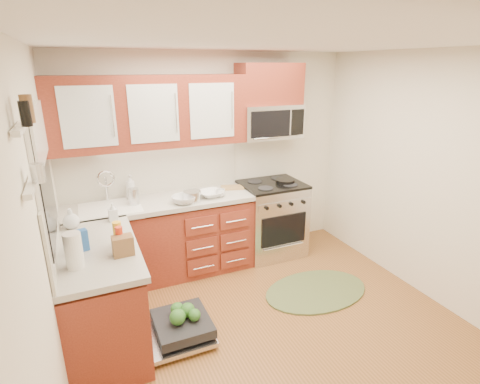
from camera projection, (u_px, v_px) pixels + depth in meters
name	position (u px, v px, depth m)	size (l,w,h in m)	color
floor	(278.00, 332.00, 3.46)	(3.50, 3.50, 0.00)	brown
ceiling	(290.00, 42.00, 2.65)	(3.50, 3.50, 0.00)	white
wall_back	(211.00, 159.00, 4.57)	(3.50, 0.04, 2.50)	silver
wall_left	(45.00, 245.00, 2.39)	(0.04, 3.50, 2.50)	silver
wall_right	(436.00, 181.00, 3.72)	(0.04, 3.50, 2.50)	silver
base_cabinet_back	(162.00, 241.00, 4.30)	(2.05, 0.60, 0.85)	maroon
base_cabinet_left	(103.00, 300.00, 3.22)	(0.60, 1.25, 0.85)	maroon
countertop_back	(160.00, 203.00, 4.14)	(2.07, 0.64, 0.05)	#B2ADA3
countertop_left	(97.00, 250.00, 3.07)	(0.64, 1.27, 0.05)	#B2ADA3
backsplash_back	(152.00, 169.00, 4.30)	(2.05, 0.02, 0.57)	beige
backsplash_left	(51.00, 221.00, 2.86)	(0.02, 1.25, 0.57)	beige
upper_cabinets	(151.00, 112.00, 3.94)	(2.05, 0.35, 0.75)	maroon
cabinet_over_mw	(269.00, 84.00, 4.39)	(0.76, 0.35, 0.47)	maroon
range	(271.00, 219.00, 4.80)	(0.76, 0.64, 0.95)	silver
microwave	(269.00, 121.00, 4.51)	(0.76, 0.38, 0.40)	silver
sink	(111.00, 219.00, 3.96)	(0.62, 0.50, 0.26)	white
dishwasher	(178.00, 329.00, 3.36)	(0.70, 0.60, 0.20)	silver
window	(44.00, 180.00, 2.73)	(0.03, 1.05, 1.05)	white
window_blind	(40.00, 134.00, 2.64)	(0.02, 0.96, 0.40)	white
shelf_upper	(20.00, 128.00, 1.84)	(0.04, 0.40, 0.03)	white
shelf_lower	(31.00, 186.00, 1.94)	(0.04, 0.40, 0.03)	white
rug	(316.00, 291.00, 4.08)	(1.17, 0.76, 0.02)	#556238
skillet	(285.00, 181.00, 4.66)	(0.24, 0.24, 0.04)	black
stock_pot	(192.00, 196.00, 4.09)	(0.20, 0.20, 0.12)	silver
cutting_board	(232.00, 187.00, 4.54)	(0.26, 0.17, 0.02)	#A5814B
canister	(134.00, 197.00, 3.98)	(0.11, 0.11, 0.18)	silver
paper_towel_roll	(74.00, 251.00, 2.72)	(0.13, 0.13, 0.27)	white
mustard_bottle	(118.00, 234.00, 3.05)	(0.07, 0.07, 0.22)	yellow
red_bottle	(120.00, 239.00, 2.96)	(0.06, 0.06, 0.22)	red
wooden_box	(123.00, 246.00, 2.93)	(0.16, 0.11, 0.16)	brown
blue_carton	(81.00, 241.00, 2.99)	(0.11, 0.07, 0.18)	#2559AD
bowl_a	(211.00, 194.00, 4.25)	(0.27, 0.27, 0.07)	#999999
bowl_b	(184.00, 200.00, 4.04)	(0.26, 0.26, 0.08)	#999999
cup	(220.00, 193.00, 4.24)	(0.11, 0.11, 0.09)	#999999
soap_bottle_a	(131.00, 187.00, 4.13)	(0.11, 0.11, 0.28)	#999999
soap_bottle_b	(113.00, 212.00, 3.56)	(0.08, 0.08, 0.18)	#999999
soap_bottle_c	(71.00, 218.00, 3.41)	(0.15, 0.15, 0.19)	#999999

